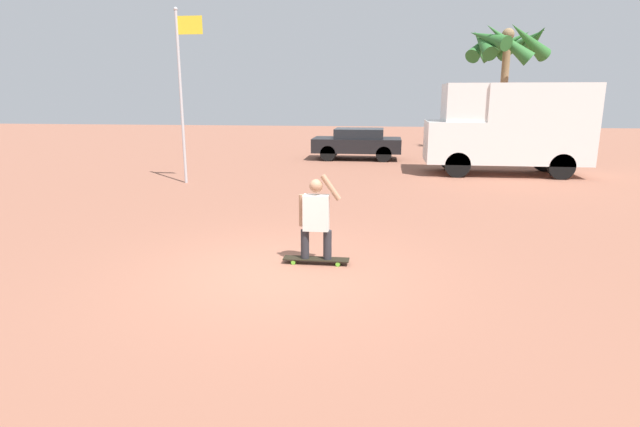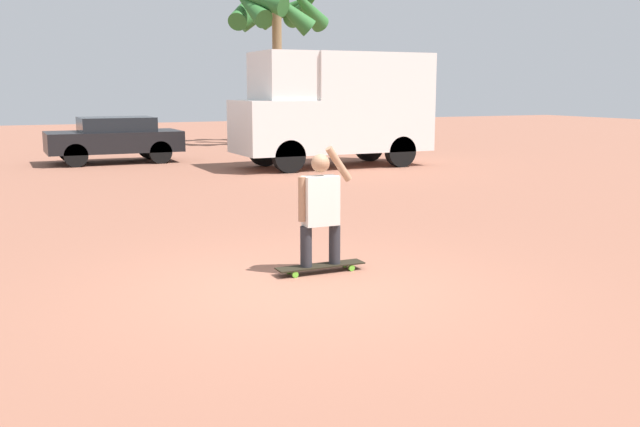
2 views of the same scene
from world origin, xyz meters
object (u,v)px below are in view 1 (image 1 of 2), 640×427
(camper_van, at_px, (510,126))
(parked_car_black, at_px, (357,143))
(flagpole, at_px, (182,86))
(palm_tree_near_van, at_px, (506,45))
(person_skateboarder, at_px, (316,215))
(skateboard, at_px, (316,259))

(camper_van, xyz_separation_m, parked_car_black, (-5.58, 3.73, -0.99))
(flagpole, bearing_deg, palm_tree_near_van, 43.76)
(person_skateboarder, xyz_separation_m, camper_van, (5.46, 10.67, 0.89))
(person_skateboarder, relative_size, flagpole, 0.27)
(camper_van, xyz_separation_m, flagpole, (-10.69, -3.24, 1.34))
(person_skateboarder, relative_size, camper_van, 0.26)
(parked_car_black, height_order, flagpole, flagpole)
(camper_van, height_order, parked_car_black, camper_van)
(person_skateboarder, height_order, flagpole, flagpole)
(person_skateboarder, distance_m, palm_tree_near_van, 20.75)
(skateboard, relative_size, parked_car_black, 0.29)
(camper_van, xyz_separation_m, palm_tree_near_van, (1.46, 8.39, 3.49))
(skateboard, height_order, parked_car_black, parked_car_black)
(parked_car_black, bearing_deg, palm_tree_near_van, 33.50)
(skateboard, xyz_separation_m, person_skateboarder, (-0.00, 0.00, 0.76))
(skateboard, bearing_deg, palm_tree_near_van, 70.05)
(skateboard, height_order, camper_van, camper_van)
(parked_car_black, height_order, palm_tree_near_van, palm_tree_near_van)
(person_skateboarder, bearing_deg, palm_tree_near_van, 70.05)
(flagpole, bearing_deg, person_skateboarder, -54.91)
(camper_van, height_order, palm_tree_near_van, palm_tree_near_van)
(person_skateboarder, bearing_deg, parked_car_black, 90.47)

